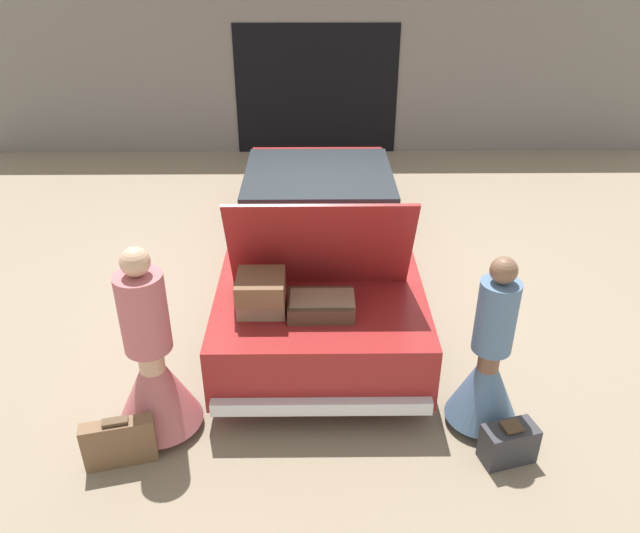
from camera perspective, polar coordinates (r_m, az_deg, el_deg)
The scene contains 7 objects.
ground_plane at distance 7.36m, azimuth -0.11°, elevation -1.10°, with size 40.00×40.00×0.00m, color #7F705B.
garage_wall_back at distance 11.21m, azimuth -0.33°, elevation 17.34°, with size 12.00×0.14×2.80m.
car at distance 7.09m, azimuth -0.14°, elevation 2.87°, with size 1.93×5.03×1.73m.
person_left at distance 5.17m, azimuth -15.02°, elevation -9.14°, with size 0.70×0.70×1.69m.
person_right at distance 5.24m, azimuth 15.05°, elevation -9.03°, with size 0.59×0.59×1.58m.
suitcase_beside_left_person at distance 5.21m, azimuth -17.86°, elevation -15.07°, with size 0.56×0.25×0.43m.
suitcase_beside_right_person at distance 5.24m, azimuth 16.86°, elevation -15.21°, with size 0.46×0.32×0.35m.
Camera 1 is at (-0.05, -6.34, 3.73)m, focal length 35.00 mm.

